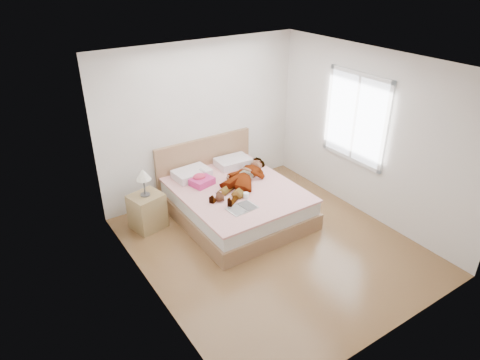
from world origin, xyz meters
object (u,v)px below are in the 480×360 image
(bed, at_px, (234,199))
(coffee_mug, at_px, (246,195))
(nightstand, at_px, (147,209))
(woman, at_px, (243,177))
(plush_toy, at_px, (220,197))
(magazine, at_px, (242,208))
(towel, at_px, (201,180))
(phone, at_px, (202,170))

(bed, xyz_separation_m, coffee_mug, (-0.05, -0.42, 0.28))
(coffee_mug, height_order, nightstand, nightstand)
(woman, xyz_separation_m, plush_toy, (-0.59, -0.27, -0.05))
(coffee_mug, distance_m, plush_toy, 0.40)
(magazine, xyz_separation_m, plush_toy, (-0.14, 0.38, 0.05))
(bed, xyz_separation_m, nightstand, (-1.30, 0.41, 0.05))
(towel, bearing_deg, magazine, -82.30)
(bed, height_order, plush_toy, bed)
(bed, relative_size, plush_toy, 9.64)
(phone, bearing_deg, coffee_mug, -104.89)
(phone, bearing_deg, plush_toy, -130.37)
(magazine, relative_size, nightstand, 0.44)
(towel, distance_m, magazine, 0.97)
(bed, distance_m, plush_toy, 0.56)
(coffee_mug, xyz_separation_m, plush_toy, (-0.36, 0.17, 0.01))
(phone, bearing_deg, woman, -71.41)
(woman, bearing_deg, coffee_mug, -60.25)
(bed, bearing_deg, phone, 127.09)
(phone, height_order, plush_toy, phone)
(bed, height_order, nightstand, bed)
(woman, relative_size, coffee_mug, 13.16)
(towel, xyz_separation_m, plush_toy, (-0.01, -0.58, -0.02))
(woman, distance_m, bed, 0.39)
(woman, height_order, plush_toy, woman)
(woman, relative_size, towel, 3.96)
(woman, relative_size, nightstand, 1.60)
(phone, xyz_separation_m, magazine, (0.05, -1.05, -0.18))
(magazine, bearing_deg, plush_toy, 110.72)
(magazine, bearing_deg, towel, 97.70)
(phone, bearing_deg, magazine, -119.78)
(plush_toy, bearing_deg, phone, 82.38)
(plush_toy, bearing_deg, coffee_mug, -25.28)
(towel, bearing_deg, plush_toy, -91.45)
(phone, distance_m, magazine, 1.07)
(woman, xyz_separation_m, phone, (-0.50, 0.40, 0.08))
(magazine, distance_m, nightstand, 1.48)
(bed, relative_size, magazine, 4.80)
(towel, bearing_deg, phone, 51.27)
(plush_toy, relative_size, nightstand, 0.22)
(woman, height_order, magazine, woman)
(woman, relative_size, plush_toy, 7.34)
(nightstand, bearing_deg, bed, -17.42)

